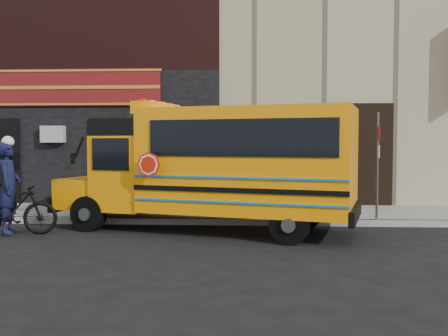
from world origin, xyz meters
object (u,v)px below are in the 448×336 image
at_px(school_bus, 220,165).
at_px(cyclist, 9,189).
at_px(sign_pole, 378,162).
at_px(bicycle, 13,209).

height_order(school_bus, cyclist, school_bus).
relative_size(sign_pole, cyclist, 1.37).
relative_size(school_bus, sign_pole, 2.65).
xyz_separation_m(sign_pole, bicycle, (-8.20, -1.80, -0.96)).
distance_m(sign_pole, cyclist, 8.49).
bearing_deg(sign_pole, cyclist, -167.98).
bearing_deg(cyclist, bicycle, -121.48).
height_order(sign_pole, bicycle, sign_pole).
distance_m(school_bus, cyclist, 4.63).
bearing_deg(school_bus, bicycle, -170.74).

